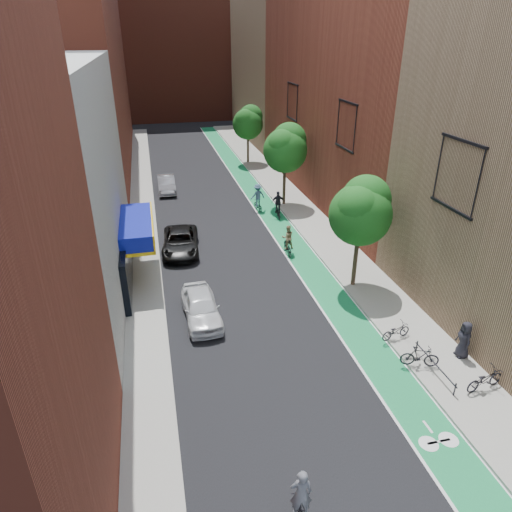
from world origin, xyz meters
TOP-DOWN VIEW (x-y plane):
  - ground at (0.00, 0.00)m, footprint 160.00×160.00m
  - bike_lane at (4.00, 26.00)m, footprint 2.00×68.00m
  - sidewalk_left at (-6.00, 26.00)m, footprint 2.00×68.00m
  - sidewalk_right at (6.50, 26.00)m, footprint 3.00×68.00m
  - building_left_white at (-11.00, 14.00)m, footprint 8.00×20.00m
  - building_left_far_red at (-11.00, 42.00)m, footprint 8.00×36.00m
  - building_right_mid_red at (12.00, 26.00)m, footprint 8.00×28.00m
  - building_right_far_tan at (12.00, 50.00)m, footprint 8.00×20.00m
  - building_far_closure at (0.00, 72.00)m, footprint 30.00×14.00m
  - tree_near at (5.65, 10.02)m, footprint 3.40×3.36m
  - tree_mid at (5.65, 24.02)m, footprint 3.55×3.53m
  - tree_far at (5.65, 38.02)m, footprint 3.30×3.25m
  - parked_car_white at (-3.24, 8.65)m, footprint 1.85×4.31m
  - parked_car_black at (-3.58, 16.92)m, footprint 2.76×5.18m
  - parked_car_silver at (-3.75, 29.90)m, footprint 1.55×4.36m
  - cyclist_lead at (-1.75, -2.70)m, footprint 0.85×1.64m
  - cyclist_lane_near at (3.20, 14.96)m, footprint 0.81×1.84m
  - cyclist_lane_mid at (4.37, 21.37)m, footprint 1.09×1.68m
  - cyclist_lane_far at (3.20, 23.34)m, footprint 1.30×1.54m
  - parked_bike_near at (5.40, 4.77)m, footprint 1.61×0.82m
  - parked_bike_mid at (5.40, 2.73)m, footprint 1.70×0.99m
  - parked_bike_far at (7.18, 0.88)m, footprint 1.87×0.91m
  - pedestrian at (7.60, 2.92)m, footprint 0.62×0.90m

SIDE VIEW (x-z plane):
  - ground at x=0.00m, z-range 0.00..0.00m
  - bike_lane at x=4.00m, z-range 0.00..0.01m
  - sidewalk_left at x=-6.00m, z-range 0.00..0.15m
  - sidewalk_right at x=6.50m, z-range 0.00..0.15m
  - parked_bike_near at x=5.40m, z-range 0.15..0.96m
  - parked_bike_far at x=7.18m, z-range 0.15..1.09m
  - parked_bike_mid at x=5.40m, z-range 0.15..1.14m
  - parked_car_black at x=-3.58m, z-range 0.00..1.39m
  - parked_car_silver at x=-3.75m, z-range 0.00..1.43m
  - parked_car_white at x=-3.24m, z-range 0.00..1.45m
  - cyclist_lead at x=-1.75m, z-range -0.31..1.81m
  - cyclist_lane_near at x=3.20m, z-range -0.17..1.79m
  - cyclist_lane_mid at x=4.37m, z-range -0.22..1.90m
  - pedestrian at x=7.60m, z-range 0.15..1.90m
  - cyclist_lane_far at x=3.20m, z-range -0.05..2.15m
  - tree_far at x=5.65m, z-range 1.40..7.60m
  - tree_near at x=5.65m, z-range 1.45..7.87m
  - tree_mid at x=5.65m, z-range 1.52..8.26m
  - building_left_white at x=-11.00m, z-range 0.00..12.00m
  - building_right_far_tan at x=12.00m, z-range 0.00..18.00m
  - building_far_closure at x=0.00m, z-range 0.00..20.00m
  - building_left_far_red at x=-11.00m, z-range 0.00..22.00m
  - building_right_mid_red at x=12.00m, z-range 0.00..22.00m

